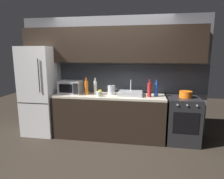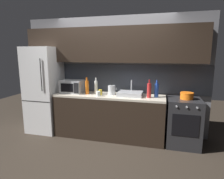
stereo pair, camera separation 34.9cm
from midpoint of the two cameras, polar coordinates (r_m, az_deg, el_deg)
ground_plane at (r=3.38m, az=-6.90°, el=-20.05°), size 10.00×10.00×0.00m
back_wall at (r=4.08m, az=-2.67°, el=8.19°), size 3.98×0.44×2.50m
counter_run at (r=3.99m, az=-3.43°, el=-7.98°), size 2.24×0.60×0.90m
refrigerator at (r=4.44m, az=-22.75°, el=-0.43°), size 0.68×0.69×1.87m
oven_range at (r=3.95m, az=17.98°, el=-8.70°), size 0.60×0.62×0.90m
microwave at (r=4.12m, az=-14.65°, el=0.68°), size 0.46×0.35×0.27m
sink_basin at (r=3.82m, az=2.90°, el=-1.17°), size 0.48×0.38×0.30m
kettle at (r=3.89m, az=-2.73°, el=-0.15°), size 0.19×0.15×0.21m
wine_bottle_red at (r=3.70m, az=8.53°, el=-0.05°), size 0.08×0.08×0.34m
wine_bottle_orange at (r=3.92m, az=-10.21°, el=0.54°), size 0.07×0.07×0.35m
wine_bottle_white at (r=3.96m, az=-7.54°, el=0.64°), size 0.07×0.07×0.34m
wine_bottle_blue at (r=3.77m, az=10.59°, el=-0.03°), size 0.08×0.08×0.33m
mug_clear at (r=3.75m, az=-6.69°, el=-1.36°), size 0.08×0.08×0.10m
mug_yellow at (r=3.86m, az=-6.16°, el=-0.91°), size 0.07×0.07×0.11m
cooking_pot at (r=3.82m, az=18.80°, el=-1.40°), size 0.24×0.24×0.12m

